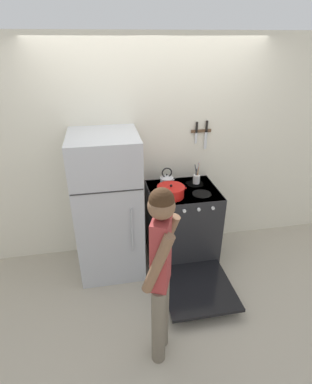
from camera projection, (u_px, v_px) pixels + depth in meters
ground_plane at (153, 241)px, 4.09m from camera, size 14.00×14.00×0.00m
wall_back at (152, 152)px, 3.53m from camera, size 10.00×0.06×2.55m
refrigerator at (108, 206)px, 3.31m from camera, size 0.71×0.74×1.64m
stove_range at (182, 226)px, 3.60m from camera, size 0.79×1.42×0.93m
dutch_oven_pot at (171, 191)px, 3.25m from camera, size 0.34×0.30×0.15m
tea_kettle at (167, 180)px, 3.48m from camera, size 0.20×0.16×0.23m
utensil_jar at (197, 178)px, 3.54m from camera, size 0.08×0.08×0.27m
person at (161, 271)px, 2.25m from camera, size 0.34×0.39×1.61m
wall_knife_strip at (202, 131)px, 3.47m from camera, size 0.24×0.03×0.34m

